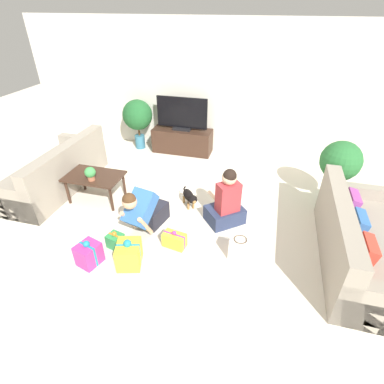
# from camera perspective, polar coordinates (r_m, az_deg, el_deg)

# --- Properties ---
(ground_plane) EXTENTS (16.00, 16.00, 0.00)m
(ground_plane) POSITION_cam_1_polar(r_m,az_deg,el_deg) (4.59, -2.11, -5.24)
(ground_plane) COLOR beige
(wall_back) EXTENTS (8.40, 0.06, 2.60)m
(wall_back) POSITION_cam_1_polar(r_m,az_deg,el_deg) (6.36, 5.00, 18.77)
(wall_back) COLOR beige
(wall_back) RESTS_ON ground_plane
(sofa_left) EXTENTS (0.92, 2.07, 0.82)m
(sofa_left) POSITION_cam_1_polar(r_m,az_deg,el_deg) (5.74, -24.55, 3.30)
(sofa_left) COLOR gray
(sofa_left) RESTS_ON ground_plane
(sofa_right) EXTENTS (0.92, 2.07, 0.82)m
(sofa_right) POSITION_cam_1_polar(r_m,az_deg,el_deg) (4.28, 29.20, -8.62)
(sofa_right) COLOR gray
(sofa_right) RESTS_ON ground_plane
(coffee_table) EXTENTS (0.90, 0.57, 0.46)m
(coffee_table) POSITION_cam_1_polar(r_m,az_deg,el_deg) (5.08, -18.10, 2.48)
(coffee_table) COLOR #382319
(coffee_table) RESTS_ON ground_plane
(tv_console) EXTENTS (1.26, 0.45, 0.51)m
(tv_console) POSITION_cam_1_polar(r_m,az_deg,el_deg) (6.58, -1.83, 9.73)
(tv_console) COLOR #382319
(tv_console) RESTS_ON ground_plane
(tv) EXTENTS (1.07, 0.20, 0.68)m
(tv) POSITION_cam_1_polar(r_m,az_deg,el_deg) (6.38, -1.92, 14.36)
(tv) COLOR black
(tv) RESTS_ON tv_console
(potted_plant_back_left) EXTENTS (0.64, 0.64, 1.08)m
(potted_plant_back_left) POSITION_cam_1_polar(r_m,az_deg,el_deg) (6.70, -10.33, 14.00)
(potted_plant_back_left) COLOR #336B84
(potted_plant_back_left) RESTS_ON ground_plane
(potted_plant_corner_right) EXTENTS (0.62, 0.62, 1.05)m
(potted_plant_corner_right) POSITION_cam_1_polar(r_m,az_deg,el_deg) (5.18, 26.41, 5.05)
(potted_plant_corner_right) COLOR #336B84
(potted_plant_corner_right) RESTS_ON ground_plane
(person_kneeling) EXTENTS (0.47, 0.82, 0.78)m
(person_kneeling) POSITION_cam_1_polar(r_m,az_deg,el_deg) (4.25, -9.03, -3.48)
(person_kneeling) COLOR #23232D
(person_kneeling) RESTS_ON ground_plane
(person_sitting) EXTENTS (0.66, 0.64, 0.91)m
(person_sitting) POSITION_cam_1_polar(r_m,az_deg,el_deg) (4.37, 6.55, -2.17)
(person_sitting) COLOR #283351
(person_sitting) RESTS_ON ground_plane
(dog) EXTENTS (0.33, 0.41, 0.30)m
(dog) POSITION_cam_1_polar(r_m,az_deg,el_deg) (4.74, -0.47, -0.88)
(dog) COLOR black
(dog) RESTS_ON ground_plane
(gift_box_a) EXTENTS (0.33, 0.22, 0.26)m
(gift_box_a) POSITION_cam_1_polar(r_m,az_deg,el_deg) (4.09, -3.37, -9.09)
(gift_box_a) COLOR yellow
(gift_box_a) RESTS_ON ground_plane
(gift_box_b) EXTENTS (0.37, 0.40, 0.39)m
(gift_box_b) POSITION_cam_1_polar(r_m,az_deg,el_deg) (3.89, -11.92, -11.47)
(gift_box_b) COLOR yellow
(gift_box_b) RESTS_ON ground_plane
(gift_box_c) EXTENTS (0.24, 0.22, 0.25)m
(gift_box_c) POSITION_cam_1_polar(r_m,az_deg,el_deg) (4.21, -14.38, -8.94)
(gift_box_c) COLOR #2D934C
(gift_box_c) RESTS_ON ground_plane
(gift_box_d) EXTENTS (0.31, 0.34, 0.36)m
(gift_box_d) POSITION_cam_1_polar(r_m,az_deg,el_deg) (4.04, -19.06, -11.07)
(gift_box_d) COLOR #CC3389
(gift_box_d) RESTS_ON ground_plane
(gift_bag_a) EXTENTS (0.27, 0.18, 0.34)m
(gift_bag_a) POSITION_cam_1_polar(r_m,az_deg,el_deg) (3.91, 9.02, -10.78)
(gift_bag_a) COLOR white
(gift_bag_a) RESTS_ON ground_plane
(mug) EXTENTS (0.12, 0.08, 0.09)m
(mug) POSITION_cam_1_polar(r_m,az_deg,el_deg) (5.03, -18.88, 3.36)
(mug) COLOR #B23D38
(mug) RESTS_ON coffee_table
(tabletop_plant) EXTENTS (0.17, 0.17, 0.22)m
(tabletop_plant) POSITION_cam_1_polar(r_m,az_deg,el_deg) (4.87, -18.81, 3.42)
(tabletop_plant) COLOR #A36042
(tabletop_plant) RESTS_ON coffee_table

